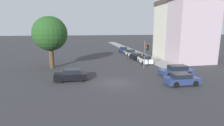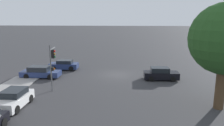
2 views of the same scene
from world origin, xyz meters
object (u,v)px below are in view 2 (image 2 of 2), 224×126
(traffic_signal, at_px, (52,61))
(crossing_car_0, at_px, (64,65))
(crossing_car_1, at_px, (40,72))
(parked_car_0, at_px, (14,99))
(crossing_car_2, at_px, (161,74))

(traffic_signal, relative_size, crossing_car_0, 1.18)
(crossing_car_1, xyz_separation_m, parked_car_0, (-1.30, 9.01, 0.04))
(traffic_signal, xyz_separation_m, crossing_car_2, (-11.67, -4.29, -2.32))
(crossing_car_2, xyz_separation_m, parked_car_0, (13.48, 9.01, 0.01))
(traffic_signal, bearing_deg, crossing_car_2, 15.06)
(traffic_signal, relative_size, parked_car_0, 1.20)
(crossing_car_1, relative_size, parked_car_0, 1.22)
(traffic_signal, relative_size, crossing_car_1, 0.98)
(crossing_car_0, bearing_deg, traffic_signal, 98.28)
(crossing_car_0, relative_size, crossing_car_2, 0.98)
(crossing_car_2, relative_size, parked_car_0, 1.04)
(crossing_car_0, distance_m, parked_car_0, 13.20)
(crossing_car_0, xyz_separation_m, crossing_car_1, (1.81, 4.18, -0.01))
(traffic_signal, height_order, crossing_car_2, traffic_signal)
(traffic_signal, xyz_separation_m, crossing_car_1, (3.10, -4.29, -2.36))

